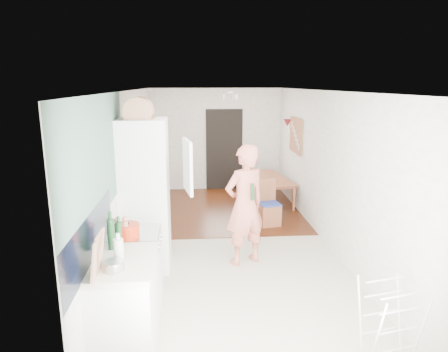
{
  "coord_description": "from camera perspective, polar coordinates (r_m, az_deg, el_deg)",
  "views": [
    {
      "loc": [
        -0.6,
        -6.25,
        2.62
      ],
      "look_at": [
        -0.07,
        0.2,
        1.11
      ],
      "focal_mm": 32.0,
      "sensor_mm": 36.0,
      "label": 1
    }
  ],
  "objects": [
    {
      "name": "room_shell",
      "position": [
        6.42,
        0.8,
        0.86
      ],
      "size": [
        3.2,
        7.0,
        2.5
      ],
      "primitive_type": null,
      "color": "white",
      "rests_on": "ground"
    },
    {
      "name": "floor",
      "position": [
        6.8,
        0.77,
        -9.49
      ],
      "size": [
        3.2,
        7.0,
        0.01
      ],
      "primitive_type": "cube",
      "color": "beige",
      "rests_on": "ground"
    },
    {
      "name": "wood_floor_overlay",
      "position": [
        8.53,
        -0.41,
        -4.67
      ],
      "size": [
        3.2,
        3.3,
        0.01
      ],
      "primitive_type": "cube",
      "color": "#582211",
      "rests_on": "room_shell"
    },
    {
      "name": "sage_wall_panel",
      "position": [
        4.43,
        -17.53,
        2.55
      ],
      "size": [
        0.02,
        3.0,
        1.3
      ],
      "primitive_type": "cube",
      "color": "#517563",
      "rests_on": "room_shell"
    },
    {
      "name": "tile_splashback",
      "position": [
        4.1,
        -18.45,
        -8.55
      ],
      "size": [
        0.02,
        1.9,
        0.5
      ],
      "primitive_type": "cube",
      "color": "black",
      "rests_on": "room_shell"
    },
    {
      "name": "doorway_recess",
      "position": [
        9.89,
        0.03,
        3.75
      ],
      "size": [
        0.9,
        0.04,
        2.0
      ],
      "primitive_type": "cube",
      "color": "black",
      "rests_on": "room_shell"
    },
    {
      "name": "base_cabinet",
      "position": [
        4.35,
        -13.91,
        -17.45
      ],
      "size": [
        0.6,
        0.9,
        0.86
      ],
      "primitive_type": "cube",
      "color": "white",
      "rests_on": "room_shell"
    },
    {
      "name": "worktop",
      "position": [
        4.14,
        -14.26,
        -11.95
      ],
      "size": [
        0.62,
        0.92,
        0.06
      ],
      "primitive_type": "cube",
      "color": "beige",
      "rests_on": "room_shell"
    },
    {
      "name": "range_cooker",
      "position": [
        5.0,
        -12.56,
        -13.0
      ],
      "size": [
        0.6,
        0.6,
        0.88
      ],
      "primitive_type": "cube",
      "color": "white",
      "rests_on": "room_shell"
    },
    {
      "name": "cooker_top",
      "position": [
        4.82,
        -12.83,
        -8.08
      ],
      "size": [
        0.6,
        0.6,
        0.04
      ],
      "primitive_type": "cube",
      "color": "#B2B2B4",
      "rests_on": "room_shell"
    },
    {
      "name": "fridge_housing",
      "position": [
        5.72,
        -11.23,
        -2.75
      ],
      "size": [
        0.66,
        0.66,
        2.15
      ],
      "primitive_type": "cube",
      "color": "white",
      "rests_on": "room_shell"
    },
    {
      "name": "fridge_door",
      "position": [
        5.28,
        -5.22,
        1.42
      ],
      "size": [
        0.14,
        0.56,
        0.7
      ],
      "primitive_type": "cube",
      "rotation": [
        0.0,
        0.0,
        -1.4
      ],
      "color": "white",
      "rests_on": "room_shell"
    },
    {
      "name": "fridge_interior",
      "position": [
        5.58,
        -8.28,
        1.99
      ],
      "size": [
        0.02,
        0.52,
        0.66
      ],
      "primitive_type": "cube",
      "color": "white",
      "rests_on": "room_shell"
    },
    {
      "name": "pinboard",
      "position": [
        8.5,
        10.28,
        5.73
      ],
      "size": [
        0.03,
        0.9,
        0.7
      ],
      "primitive_type": "cube",
      "color": "tan",
      "rests_on": "room_shell"
    },
    {
      "name": "pinboard_frame",
      "position": [
        8.5,
        10.18,
        5.73
      ],
      "size": [
        0.0,
        0.94,
        0.74
      ],
      "primitive_type": "cube",
      "color": "#A15A38",
      "rests_on": "room_shell"
    },
    {
      "name": "wall_sconce",
      "position": [
        9.1,
        9.04,
        7.52
      ],
      "size": [
        0.18,
        0.18,
        0.16
      ],
      "primitive_type": "cone",
      "color": "maroon",
      "rests_on": "room_shell"
    },
    {
      "name": "person",
      "position": [
        5.75,
        3.01,
        -2.66
      ],
      "size": [
        0.91,
        0.79,
        2.11
      ],
      "primitive_type": "imported",
      "rotation": [
        0.0,
        0.0,
        3.6
      ],
      "color": "#DD755F",
      "rests_on": "floor"
    },
    {
      "name": "dining_table",
      "position": [
        8.95,
        6.01,
        -2.29
      ],
      "size": [
        0.99,
        1.5,
        0.49
      ],
      "primitive_type": "imported",
      "rotation": [
        0.0,
        0.0,
        1.73
      ],
      "color": "#A15A38",
      "rests_on": "floor"
    },
    {
      "name": "dining_chair",
      "position": [
        7.5,
        6.5,
        -3.87
      ],
      "size": [
        0.42,
        0.42,
        0.86
      ],
      "primitive_type": null,
      "rotation": [
        0.0,
        0.0,
        0.16
      ],
      "color": "#A15A38",
      "rests_on": "floor"
    },
    {
      "name": "stool",
      "position": [
        7.88,
        3.19,
        -4.55
      ],
      "size": [
        0.35,
        0.35,
        0.45
      ],
      "primitive_type": null,
      "rotation": [
        0.0,
        0.0,
        -0.03
      ],
      "color": "#A15A38",
      "rests_on": "floor"
    },
    {
      "name": "grey_drape",
      "position": [
        7.81,
        3.4,
        -2.31
      ],
      "size": [
        0.4,
        0.4,
        0.18
      ],
      "primitive_type": "cube",
      "rotation": [
        0.0,
        0.0,
        0.01
      ],
      "color": "gray",
      "rests_on": "stool"
    },
    {
      "name": "drying_rack",
      "position": [
        4.28,
        22.46,
        -19.08
      ],
      "size": [
        0.48,
        0.45,
        0.81
      ],
      "primitive_type": null,
      "rotation": [
        0.0,
        0.0,
        0.2
      ],
      "color": "white",
      "rests_on": "floor"
    },
    {
      "name": "bread_bin",
      "position": [
        5.46,
        -12.06,
        9.05
      ],
      "size": [
        0.4,
        0.38,
        0.21
      ],
      "primitive_type": null,
      "rotation": [
        0.0,
        0.0,
        0.01
      ],
      "color": "tan",
      "rests_on": "fridge_housing"
    },
    {
      "name": "red_casserole",
      "position": [
        4.65,
        -13.57,
        -7.62
      ],
      "size": [
        0.31,
        0.31,
        0.16
      ],
      "primitive_type": "cylinder",
      "rotation": [
        0.0,
        0.0,
        -0.16
      ],
      "color": "red",
      "rests_on": "cooker_top"
    },
    {
      "name": "steel_pan",
      "position": [
        3.92,
        -15.43,
        -12.26
      ],
      "size": [
        0.22,
        0.22,
        0.09
      ],
      "primitive_type": "cylinder",
      "rotation": [
        0.0,
        0.0,
        0.17
      ],
      "color": "#B2B2B4",
      "rests_on": "worktop"
    },
    {
      "name": "held_bottle",
      "position": [
        5.6,
        4.07,
        -2.28
      ],
      "size": [
        0.05,
        0.05,
        0.24
      ],
      "primitive_type": "cylinder",
      "color": "#193F1E",
      "rests_on": "person"
    },
    {
      "name": "bottle_a",
      "position": [
        4.35,
        -15.81,
        -8.0
      ],
      "size": [
        0.09,
        0.09,
        0.33
      ],
      "primitive_type": "cylinder",
      "rotation": [
        0.0,
        0.0,
        0.18
      ],
      "color": "#193F1E",
      "rests_on": "worktop"
    },
    {
      "name": "bottle_b",
      "position": [
        4.41,
        -14.75,
        -8.08
      ],
      "size": [
        0.07,
        0.07,
        0.27
      ],
      "primitive_type": "cylinder",
      "rotation": [
        0.0,
        0.0,
        -0.23
      ],
      "color": "#193F1E",
      "rests_on": "worktop"
    },
    {
      "name": "bottle_c",
      "position": [
        4.05,
        -14.8,
        -10.27
      ],
      "size": [
        0.11,
        0.11,
        0.24
      ],
      "primitive_type": "cylinder",
      "rotation": [
        0.0,
        0.0,
        -0.11
      ],
      "color": "silver",
      "rests_on": "worktop"
    },
    {
      "name": "pepper_mill_front",
      "position": [
        4.58,
        -13.86,
        -7.59
      ],
      "size": [
        0.06,
        0.06,
        0.21
      ],
      "primitive_type": "cylinder",
      "rotation": [
        0.0,
        0.0,
        -0.07
      ],
      "color": "tan",
      "rests_on": "worktop"
    },
    {
      "name": "pepper_mill_back",
      "position": [
        4.52,
        -14.91,
        -7.85
      ],
      "size": [
        0.08,
        0.08,
        0.23
      ],
      "primitive_type": "cylinder",
      "rotation": [
        0.0,
        0.0,
        -0.27
      ],
      "color": "tan",
      "rests_on": "worktop"
    },
    {
      "name": "chopping_boards",
      "position": [
        3.79,
        -17.62,
        -10.75
      ],
      "size": [
        0.06,
        0.3,
        0.41
      ],
      "primitive_type": null,
      "rotation": [
        0.0,
        0.0,
        0.07
      ],
      "color": "tan",
      "rests_on": "worktop"
    }
  ]
}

